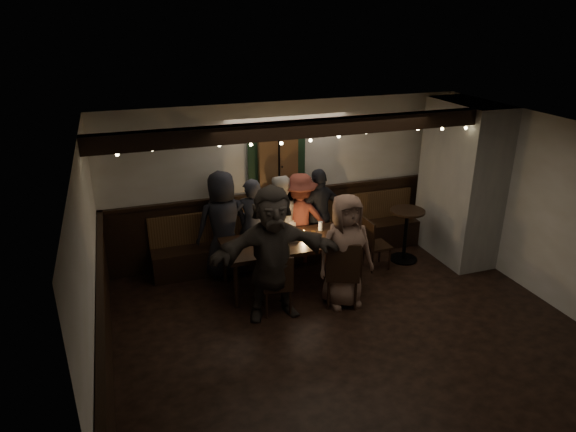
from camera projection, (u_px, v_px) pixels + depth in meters
name	position (u px, v px, depth m)	size (l,w,h in m)	color
room	(375.00, 208.00, 7.90)	(6.02, 5.01, 2.62)	black
dining_table	(292.00, 244.00, 7.62)	(2.07, 0.89, 0.90)	black
chair_near_left	(277.00, 282.00, 6.92)	(0.46, 0.46, 0.90)	black
chair_near_right	(343.00, 270.00, 7.07)	(0.60, 0.60, 1.02)	black
chair_end	(373.00, 241.00, 8.18)	(0.39, 0.39, 0.85)	black
high_top	(406.00, 229.00, 8.43)	(0.56, 0.56, 0.89)	black
person_a	(223.00, 225.00, 7.87)	(0.83, 0.54, 1.69)	black
person_b	(252.00, 226.00, 8.00)	(0.57, 0.37, 1.55)	#272933
person_c	(279.00, 221.00, 8.25)	(0.73, 0.57, 1.51)	beige
person_d	(300.00, 218.00, 8.34)	(0.98, 0.56, 1.52)	maroon
person_e	(319.00, 214.00, 8.46)	(0.91, 0.38, 1.55)	#21232B
person_f	(273.00, 253.00, 6.75)	(1.73, 0.55, 1.87)	#332D28
person_g	(345.00, 251.00, 7.07)	(0.80, 0.52, 1.65)	#7A5A4D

